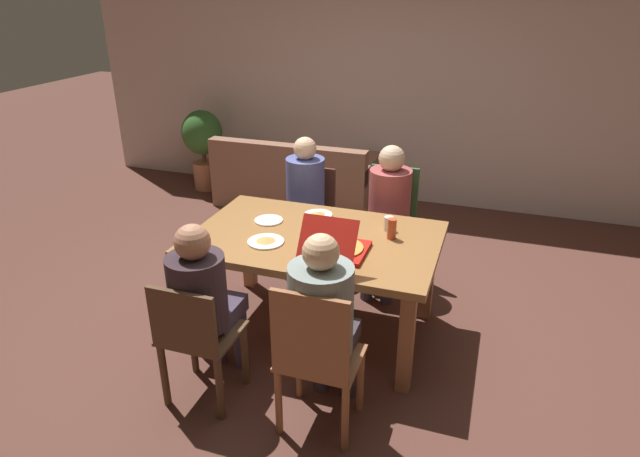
{
  "coord_description": "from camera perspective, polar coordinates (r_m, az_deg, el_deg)",
  "views": [
    {
      "loc": [
        1.13,
        -3.22,
        2.38
      ],
      "look_at": [
        0.0,
        0.1,
        0.78
      ],
      "focal_mm": 30.68,
      "sensor_mm": 36.0,
      "label": 1
    }
  ],
  "objects": [
    {
      "name": "pizza_box_0",
      "position": [
        3.5,
        1.82,
        -2.12
      ],
      "size": [
        0.35,
        0.55,
        0.32
      ],
      "color": "#B61A11",
      "rests_on": "dining_table"
    },
    {
      "name": "person_1",
      "position": [
        4.7,
        -1.72,
        3.56
      ],
      "size": [
        0.33,
        0.48,
        1.2
      ],
      "color": "#363F35",
      "rests_on": "ground"
    },
    {
      "name": "couch",
      "position": [
        6.29,
        -2.53,
        4.97
      ],
      "size": [
        1.79,
        0.82,
        0.79
      ],
      "color": "#8F634D",
      "rests_on": "ground"
    },
    {
      "name": "person_3",
      "position": [
        4.45,
        7.07,
        2.18
      ],
      "size": [
        0.34,
        0.56,
        1.21
      ],
      "color": "#423A4E",
      "rests_on": "ground"
    },
    {
      "name": "plate_1",
      "position": [
        3.7,
        -5.68,
        -1.32
      ],
      "size": [
        0.25,
        0.25,
        0.03
      ],
      "color": "white",
      "rests_on": "dining_table"
    },
    {
      "name": "dining_table",
      "position": [
        3.82,
        -0.48,
        -2.14
      ],
      "size": [
        1.69,
        1.09,
        0.77
      ],
      "color": "olive",
      "rests_on": "ground"
    },
    {
      "name": "chair_1",
      "position": [
        4.89,
        -1.14,
        1.84
      ],
      "size": [
        0.44,
        0.42,
        0.88
      ],
      "color": "brown",
      "rests_on": "ground"
    },
    {
      "name": "back_wall",
      "position": [
        6.3,
        8.59,
        16.12
      ],
      "size": [
        7.64,
        0.12,
        2.98
      ],
      "primitive_type": "cube",
      "color": "beige",
      "rests_on": "ground"
    },
    {
      "name": "plate_2",
      "position": [
        4.1,
        -0.19,
        1.48
      ],
      "size": [
        0.22,
        0.22,
        0.03
      ],
      "color": "white",
      "rests_on": "dining_table"
    },
    {
      "name": "chair_2",
      "position": [
        3.35,
        -12.83,
        -11.15
      ],
      "size": [
        0.44,
        0.4,
        0.84
      ],
      "color": "#523723",
      "rests_on": "ground"
    },
    {
      "name": "chair_3",
      "position": [
        4.65,
        7.36,
        0.86
      ],
      "size": [
        0.42,
        0.39,
        0.98
      ],
      "color": "#366337",
      "rests_on": "ground"
    },
    {
      "name": "chair_0",
      "position": [
        3.03,
        -0.46,
        -13.23
      ],
      "size": [
        0.45,
        0.38,
        0.96
      ],
      "color": "#965E3A",
      "rests_on": "ground"
    },
    {
      "name": "person_0",
      "position": [
        3.02,
        0.34,
        -8.92
      ],
      "size": [
        0.35,
        0.49,
        1.22
      ],
      "color": "#3A3037",
      "rests_on": "ground"
    },
    {
      "name": "person_2",
      "position": [
        3.32,
        -12.04,
        -6.79
      ],
      "size": [
        0.34,
        0.53,
        1.16
      ],
      "color": "#403346",
      "rests_on": "ground"
    },
    {
      "name": "drinking_glass_1",
      "position": [
        3.87,
        7.16,
        0.5
      ],
      "size": [
        0.07,
        0.07,
        0.1
      ],
      "primitive_type": "cylinder",
      "color": "silver",
      "rests_on": "dining_table"
    },
    {
      "name": "potted_plant",
      "position": [
        6.85,
        -12.13,
        8.93
      ],
      "size": [
        0.49,
        0.49,
        0.98
      ],
      "color": "#BA7656",
      "rests_on": "ground"
    },
    {
      "name": "drinking_glass_0",
      "position": [
        3.74,
        7.5,
        -0.02
      ],
      "size": [
        0.06,
        0.06,
        0.14
      ],
      "primitive_type": "cylinder",
      "color": "#B94929",
      "rests_on": "dining_table"
    },
    {
      "name": "ground_plane",
      "position": [
        4.16,
        -0.45,
        -10.42
      ],
      "size": [
        20.0,
        20.0,
        0.0
      ],
      "primitive_type": "plane",
      "color": "brown"
    },
    {
      "name": "plate_0",
      "position": [
        4.02,
        -5.38,
        0.85
      ],
      "size": [
        0.21,
        0.21,
        0.01
      ],
      "color": "white",
      "rests_on": "dining_table"
    }
  ]
}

